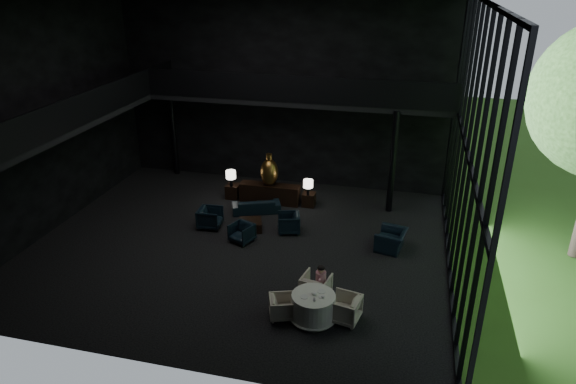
% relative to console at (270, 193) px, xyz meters
% --- Properties ---
extents(floor, '(14.00, 12.00, 0.02)m').
position_rel_console_xyz_m(floor, '(-0.06, -3.64, -0.39)').
color(floor, black).
rests_on(floor, ground).
extents(wall_back, '(14.00, 0.04, 8.00)m').
position_rel_console_xyz_m(wall_back, '(-0.06, 2.36, 3.61)').
color(wall_back, black).
rests_on(wall_back, ground).
extents(wall_front, '(14.00, 0.04, 8.00)m').
position_rel_console_xyz_m(wall_front, '(-0.06, -9.64, 3.61)').
color(wall_front, black).
rests_on(wall_front, ground).
extents(wall_left, '(0.04, 12.00, 8.00)m').
position_rel_console_xyz_m(wall_left, '(-7.06, -3.64, 3.61)').
color(wall_left, black).
rests_on(wall_left, ground).
extents(curtain_wall, '(0.20, 12.00, 8.00)m').
position_rel_console_xyz_m(curtain_wall, '(6.89, -3.64, 3.61)').
color(curtain_wall, black).
rests_on(curtain_wall, ground).
extents(mezzanine_left, '(2.00, 12.00, 0.25)m').
position_rel_console_xyz_m(mezzanine_left, '(-6.06, -3.64, 3.61)').
color(mezzanine_left, black).
rests_on(mezzanine_left, wall_left).
extents(mezzanine_back, '(12.00, 2.00, 0.25)m').
position_rel_console_xyz_m(mezzanine_back, '(0.94, 1.36, 3.61)').
color(mezzanine_back, black).
rests_on(mezzanine_back, wall_back).
extents(railing_left, '(0.06, 12.00, 1.00)m').
position_rel_console_xyz_m(railing_left, '(-5.06, -3.64, 4.21)').
color(railing_left, black).
rests_on(railing_left, mezzanine_left).
extents(railing_back, '(12.00, 0.06, 1.00)m').
position_rel_console_xyz_m(railing_back, '(0.94, 0.36, 4.21)').
color(railing_back, black).
rests_on(railing_back, mezzanine_back).
extents(column_nw, '(0.24, 0.24, 4.00)m').
position_rel_console_xyz_m(column_nw, '(-5.06, 2.06, 1.61)').
color(column_nw, black).
rests_on(column_nw, floor).
extents(column_ne, '(0.24, 0.24, 4.00)m').
position_rel_console_xyz_m(column_ne, '(4.74, 0.36, 1.61)').
color(column_ne, black).
rests_on(column_ne, floor).
extents(console, '(2.44, 0.56, 0.78)m').
position_rel_console_xyz_m(console, '(0.00, 0.00, 0.00)').
color(console, black).
rests_on(console, floor).
extents(bronze_urn, '(0.70, 0.70, 1.31)m').
position_rel_console_xyz_m(bronze_urn, '(-0.00, -0.04, 0.95)').
color(bronze_urn, olive).
rests_on(bronze_urn, console).
extents(side_table_left, '(0.53, 0.53, 0.58)m').
position_rel_console_xyz_m(side_table_left, '(-1.60, 0.07, -0.10)').
color(side_table_left, black).
rests_on(side_table_left, floor).
extents(table_lamp_left, '(0.40, 0.40, 0.67)m').
position_rel_console_xyz_m(table_lamp_left, '(-1.60, -0.10, 0.68)').
color(table_lamp_left, black).
rests_on(table_lamp_left, side_table_left).
extents(side_table_right, '(0.50, 0.50, 0.55)m').
position_rel_console_xyz_m(side_table_right, '(1.60, 0.05, -0.11)').
color(side_table_right, black).
rests_on(side_table_right, floor).
extents(table_lamp_right, '(0.38, 0.38, 0.64)m').
position_rel_console_xyz_m(table_lamp_right, '(1.60, -0.14, 0.62)').
color(table_lamp_right, black).
rests_on(table_lamp_right, side_table_right).
extents(sofa, '(1.71, 1.08, 0.65)m').
position_rel_console_xyz_m(sofa, '(-0.27, -1.00, -0.07)').
color(sofa, black).
rests_on(sofa, floor).
extents(lounge_armchair_west, '(0.86, 0.91, 0.89)m').
position_rel_console_xyz_m(lounge_armchair_west, '(-1.54, -2.62, 0.05)').
color(lounge_armchair_west, black).
rests_on(lounge_armchair_west, floor).
extents(lounge_armchair_east, '(0.91, 0.94, 0.80)m').
position_rel_console_xyz_m(lounge_armchair_east, '(1.34, -2.29, 0.01)').
color(lounge_armchair_east, black).
rests_on(lounge_armchair_east, floor).
extents(lounge_armchair_south, '(0.88, 0.85, 0.70)m').
position_rel_console_xyz_m(lounge_armchair_south, '(-0.07, -3.36, -0.04)').
color(lounge_armchair_south, black).
rests_on(lounge_armchair_south, floor).
extents(window_armchair, '(0.87, 1.16, 0.92)m').
position_rel_console_xyz_m(window_armchair, '(4.99, -2.67, 0.07)').
color(window_armchair, '#172A39').
rests_on(window_armchair, floor).
extents(coffee_table, '(1.01, 1.01, 0.35)m').
position_rel_console_xyz_m(coffee_table, '(-0.05, -2.44, -0.21)').
color(coffee_table, black).
rests_on(coffee_table, floor).
extents(dining_table, '(1.35, 1.35, 0.75)m').
position_rel_console_xyz_m(dining_table, '(3.17, -6.98, -0.06)').
color(dining_table, white).
rests_on(dining_table, floor).
extents(dining_chair_north, '(0.92, 0.88, 0.81)m').
position_rel_console_xyz_m(dining_chair_north, '(3.05, -5.99, 0.02)').
color(dining_chair_north, '#B3A590').
rests_on(dining_chair_north, floor).
extents(dining_chair_east, '(0.91, 0.95, 0.84)m').
position_rel_console_xyz_m(dining_chair_east, '(4.00, -6.84, 0.03)').
color(dining_chair_east, '#A49B8E').
rests_on(dining_chair_east, floor).
extents(dining_chair_west, '(0.73, 0.75, 0.62)m').
position_rel_console_xyz_m(dining_chair_west, '(2.33, -7.11, -0.08)').
color(dining_chair_west, tan).
rests_on(dining_chair_west, floor).
extents(child, '(0.30, 0.30, 0.64)m').
position_rel_console_xyz_m(child, '(3.19, -6.01, 0.38)').
color(child, pink).
rests_on(child, dining_chair_north).
extents(plate_a, '(0.25, 0.25, 0.01)m').
position_rel_console_xyz_m(plate_a, '(2.94, -7.11, 0.37)').
color(plate_a, white).
rests_on(plate_a, dining_table).
extents(plate_b, '(0.29, 0.29, 0.02)m').
position_rel_console_xyz_m(plate_b, '(3.34, -6.77, 0.37)').
color(plate_b, white).
rests_on(plate_b, dining_table).
extents(saucer, '(0.15, 0.15, 0.01)m').
position_rel_console_xyz_m(saucer, '(3.38, -7.01, 0.37)').
color(saucer, white).
rests_on(saucer, dining_table).
extents(coffee_cup, '(0.09, 0.09, 0.06)m').
position_rel_console_xyz_m(coffee_cup, '(3.43, -7.04, 0.41)').
color(coffee_cup, white).
rests_on(coffee_cup, saucer).
extents(cereal_bowl, '(0.14, 0.14, 0.07)m').
position_rel_console_xyz_m(cereal_bowl, '(3.18, -6.94, 0.40)').
color(cereal_bowl, white).
rests_on(cereal_bowl, dining_table).
extents(cream_pot, '(0.07, 0.07, 0.08)m').
position_rel_console_xyz_m(cream_pot, '(3.23, -7.22, 0.40)').
color(cream_pot, '#99999E').
rests_on(cream_pot, dining_table).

